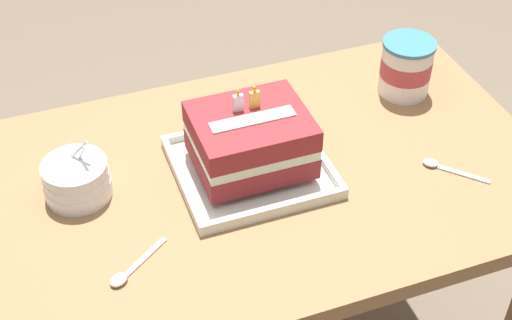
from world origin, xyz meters
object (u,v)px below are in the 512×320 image
(foil_tray, at_px, (251,168))
(ice_cream_tub, at_px, (406,67))
(birthday_cake, at_px, (251,139))
(bowl_stack, at_px, (77,180))
(serving_spoon_near_tray, at_px, (125,274))
(serving_spoon_by_bowls, at_px, (439,166))

(foil_tray, height_order, ice_cream_tub, ice_cream_tub)
(birthday_cake, height_order, bowl_stack, birthday_cake)
(birthday_cake, height_order, ice_cream_tub, birthday_cake)
(birthday_cake, height_order, serving_spoon_near_tray, birthday_cake)
(birthday_cake, relative_size, serving_spoon_by_bowls, 1.98)
(ice_cream_tub, distance_m, serving_spoon_near_tray, 0.75)
(birthday_cake, bearing_deg, foil_tray, -90.00)
(bowl_stack, distance_m, ice_cream_tub, 0.73)
(birthday_cake, relative_size, ice_cream_tub, 1.69)
(birthday_cake, bearing_deg, serving_spoon_near_tray, -148.25)
(bowl_stack, bearing_deg, serving_spoon_near_tray, -80.69)
(bowl_stack, bearing_deg, serving_spoon_by_bowls, -13.91)
(foil_tray, distance_m, serving_spoon_by_bowls, 0.36)
(serving_spoon_near_tray, bearing_deg, serving_spoon_by_bowls, 5.42)
(ice_cream_tub, relative_size, serving_spoon_by_bowls, 1.17)
(birthday_cake, xyz_separation_m, serving_spoon_near_tray, (-0.28, -0.18, -0.07))
(birthday_cake, bearing_deg, bowl_stack, 171.32)
(ice_cream_tub, bearing_deg, serving_spoon_by_bowls, -102.70)
(foil_tray, xyz_separation_m, serving_spoon_by_bowls, (0.35, -0.12, -0.00))
(serving_spoon_by_bowls, bearing_deg, foil_tray, 161.44)
(foil_tray, height_order, bowl_stack, bowl_stack)
(foil_tray, relative_size, serving_spoon_near_tray, 2.40)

